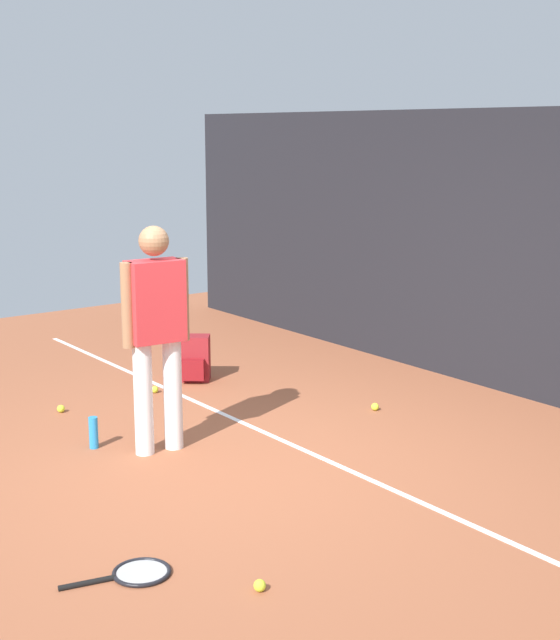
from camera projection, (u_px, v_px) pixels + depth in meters
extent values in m
plane|color=#9E5638|center=(237.00, 460.00, 6.60)|extent=(12.00, 12.00, 0.00)
cube|color=black|center=(510.00, 253.00, 8.11)|extent=(10.00, 0.10, 2.56)
cube|color=white|center=(293.00, 445.00, 6.91)|extent=(9.00, 0.05, 0.00)
cylinder|color=white|center=(143.00, 399.00, 6.65)|extent=(0.14, 0.14, 0.85)
cylinder|color=white|center=(173.00, 394.00, 6.77)|extent=(0.14, 0.14, 0.85)
cube|color=red|center=(155.00, 301.00, 6.56)|extent=(0.25, 0.42, 0.60)
sphere|color=#9E704C|center=(154.00, 241.00, 6.47)|extent=(0.22, 0.22, 0.22)
cylinder|color=#9E704C|center=(127.00, 305.00, 6.45)|extent=(0.09, 0.09, 0.62)
cylinder|color=#9E704C|center=(183.00, 299.00, 6.68)|extent=(0.09, 0.09, 0.62)
cylinder|color=black|center=(87.00, 583.00, 4.79)|extent=(0.10, 0.30, 0.03)
torus|color=black|center=(142.00, 572.00, 4.91)|extent=(0.39, 0.39, 0.02)
cylinder|color=#B2B2B2|center=(142.00, 572.00, 4.91)|extent=(0.33, 0.33, 0.00)
cube|color=maroon|center=(194.00, 358.00, 8.66)|extent=(0.34, 0.36, 0.44)
cube|color=maroon|center=(192.00, 370.00, 8.54)|extent=(0.20, 0.22, 0.20)
sphere|color=#CCE033|center=(375.00, 407.00, 7.76)|extent=(0.07, 0.07, 0.07)
sphere|color=#CCE033|center=(260.00, 586.00, 4.72)|extent=(0.07, 0.07, 0.07)
sphere|color=#CCE033|center=(61.00, 409.00, 7.70)|extent=(0.07, 0.07, 0.07)
sphere|color=#CCE033|center=(155.00, 389.00, 8.27)|extent=(0.07, 0.07, 0.07)
cylinder|color=#268CD8|center=(94.00, 433.00, 6.83)|extent=(0.07, 0.07, 0.24)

